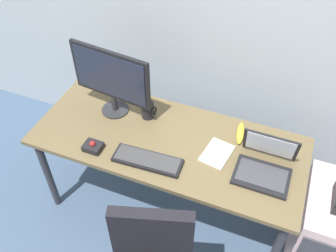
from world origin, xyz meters
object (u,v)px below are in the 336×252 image
(banana, at_px, (240,133))
(paper_notepad, at_px, (217,153))
(trackball_mouse, at_px, (93,146))
(coffee_mug, at_px, (148,110))
(keyboard, at_px, (148,160))
(file_cabinet, at_px, (330,231))
(laptop, at_px, (265,165))
(monitor_main, at_px, (111,78))

(banana, bearing_deg, paper_notepad, -113.81)
(trackball_mouse, height_order, coffee_mug, coffee_mug)
(paper_notepad, bearing_deg, coffee_mug, 163.69)
(coffee_mug, bearing_deg, keyboard, -66.87)
(file_cabinet, distance_m, keyboard, 1.23)
(keyboard, relative_size, laptop, 1.34)
(coffee_mug, distance_m, banana, 0.61)
(monitor_main, xyz_separation_m, laptop, (1.03, -0.14, -0.22))
(coffee_mug, bearing_deg, monitor_main, -172.91)
(trackball_mouse, height_order, paper_notepad, trackball_mouse)
(monitor_main, height_order, trackball_mouse, monitor_main)
(file_cabinet, xyz_separation_m, trackball_mouse, (-1.48, -0.25, 0.43))
(laptop, xyz_separation_m, banana, (-0.19, 0.23, -0.03))
(trackball_mouse, height_order, banana, trackball_mouse)
(trackball_mouse, bearing_deg, laptop, 12.28)
(laptop, distance_m, paper_notepad, 0.29)
(monitor_main, relative_size, banana, 2.91)
(monitor_main, bearing_deg, keyboard, -40.44)
(keyboard, distance_m, coffee_mug, 0.39)
(laptop, bearing_deg, monitor_main, 172.08)
(paper_notepad, bearing_deg, monitor_main, 170.75)
(file_cabinet, relative_size, banana, 3.23)
(paper_notepad, bearing_deg, banana, 66.19)
(paper_notepad, distance_m, banana, 0.23)
(banana, bearing_deg, trackball_mouse, -150.98)
(paper_notepad, bearing_deg, laptop, -4.38)
(trackball_mouse, distance_m, coffee_mug, 0.43)
(keyboard, xyz_separation_m, trackball_mouse, (-0.35, -0.03, 0.01))
(file_cabinet, distance_m, banana, 0.83)
(coffee_mug, distance_m, paper_notepad, 0.54)
(keyboard, height_order, trackball_mouse, trackball_mouse)
(file_cabinet, bearing_deg, keyboard, -169.03)
(monitor_main, xyz_separation_m, keyboard, (0.38, -0.33, -0.26))
(keyboard, distance_m, trackball_mouse, 0.35)
(file_cabinet, bearing_deg, trackball_mouse, -170.38)
(keyboard, relative_size, coffee_mug, 3.66)
(laptop, relative_size, banana, 1.64)
(keyboard, xyz_separation_m, banana, (0.45, 0.41, 0.01))
(banana, bearing_deg, coffee_mug, -174.78)
(laptop, distance_m, banana, 0.30)
(paper_notepad, bearing_deg, file_cabinet, 1.02)
(keyboard, bearing_deg, paper_notepad, 29.67)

